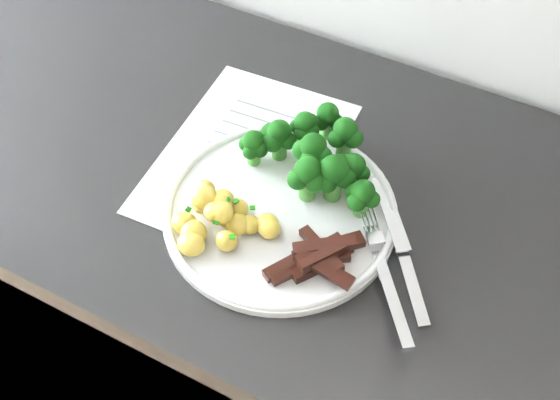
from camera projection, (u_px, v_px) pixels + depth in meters
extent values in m
cube|color=black|center=(334.00, 354.00, 1.23)|extent=(2.28, 0.57, 0.86)
cube|color=white|center=(247.00, 157.00, 0.94)|extent=(0.24, 0.32, 0.00)
cube|color=slate|center=(283.00, 115.00, 0.99)|extent=(0.15, 0.01, 0.00)
cube|color=slate|center=(275.00, 124.00, 0.98)|extent=(0.14, 0.01, 0.00)
cube|color=slate|center=(266.00, 134.00, 0.97)|extent=(0.14, 0.01, 0.00)
cube|color=slate|center=(257.00, 145.00, 0.95)|extent=(0.13, 0.01, 0.00)
cube|color=slate|center=(248.00, 155.00, 0.94)|extent=(0.12, 0.01, 0.00)
cylinder|color=white|center=(280.00, 212.00, 0.88)|extent=(0.30, 0.30, 0.01)
torus|color=white|center=(280.00, 209.00, 0.87)|extent=(0.29, 0.29, 0.01)
cylinder|color=#367027|center=(312.00, 164.00, 0.89)|extent=(0.02, 0.02, 0.03)
sphere|color=black|center=(322.00, 156.00, 0.87)|extent=(0.03, 0.03, 0.03)
sphere|color=black|center=(316.00, 145.00, 0.88)|extent=(0.02, 0.02, 0.02)
sphere|color=black|center=(303.00, 150.00, 0.87)|extent=(0.03, 0.03, 0.03)
sphere|color=black|center=(311.00, 160.00, 0.86)|extent=(0.03, 0.03, 0.03)
sphere|color=black|center=(313.00, 146.00, 0.86)|extent=(0.03, 0.03, 0.03)
cylinder|color=#367027|center=(352.00, 181.00, 0.89)|extent=(0.02, 0.02, 0.03)
sphere|color=black|center=(362.00, 174.00, 0.87)|extent=(0.02, 0.02, 0.02)
sphere|color=black|center=(350.00, 163.00, 0.88)|extent=(0.03, 0.03, 0.03)
sphere|color=black|center=(344.00, 172.00, 0.87)|extent=(0.02, 0.02, 0.02)
sphere|color=black|center=(354.00, 165.00, 0.86)|extent=(0.03, 0.03, 0.03)
cylinder|color=#367027|center=(279.00, 149.00, 0.92)|extent=(0.02, 0.02, 0.03)
sphere|color=black|center=(288.00, 141.00, 0.90)|extent=(0.02, 0.02, 0.02)
sphere|color=black|center=(283.00, 131.00, 0.91)|extent=(0.02, 0.02, 0.02)
sphere|color=black|center=(271.00, 133.00, 0.91)|extent=(0.03, 0.03, 0.03)
sphere|color=black|center=(273.00, 142.00, 0.90)|extent=(0.03, 0.03, 0.03)
sphere|color=black|center=(279.00, 132.00, 0.89)|extent=(0.03, 0.03, 0.03)
cylinder|color=#367027|center=(344.00, 146.00, 0.91)|extent=(0.02, 0.02, 0.03)
sphere|color=black|center=(353.00, 139.00, 0.89)|extent=(0.03, 0.03, 0.03)
sphere|color=black|center=(345.00, 127.00, 0.90)|extent=(0.03, 0.03, 0.03)
sphere|color=black|center=(337.00, 139.00, 0.89)|extent=(0.02, 0.02, 0.02)
sphere|color=black|center=(345.00, 129.00, 0.88)|extent=(0.03, 0.03, 0.03)
cylinder|color=#367027|center=(305.00, 137.00, 0.92)|extent=(0.02, 0.02, 0.02)
sphere|color=black|center=(311.00, 132.00, 0.90)|extent=(0.02, 0.02, 0.02)
sphere|color=black|center=(310.00, 122.00, 0.91)|extent=(0.02, 0.02, 0.02)
sphere|color=black|center=(297.00, 126.00, 0.91)|extent=(0.02, 0.02, 0.02)
sphere|color=black|center=(301.00, 133.00, 0.90)|extent=(0.02, 0.02, 0.02)
sphere|color=black|center=(305.00, 122.00, 0.90)|extent=(0.03, 0.03, 0.03)
cylinder|color=#367027|center=(361.00, 206.00, 0.86)|extent=(0.02, 0.02, 0.03)
sphere|color=black|center=(371.00, 199.00, 0.84)|extent=(0.02, 0.02, 0.02)
sphere|color=black|center=(366.00, 190.00, 0.85)|extent=(0.02, 0.02, 0.02)
sphere|color=black|center=(354.00, 192.00, 0.85)|extent=(0.02, 0.02, 0.02)
sphere|color=black|center=(357.00, 202.00, 0.84)|extent=(0.02, 0.02, 0.02)
sphere|color=black|center=(363.00, 191.00, 0.84)|extent=(0.03, 0.03, 0.03)
cylinder|color=#367027|center=(254.00, 155.00, 0.91)|extent=(0.02, 0.02, 0.02)
sphere|color=black|center=(260.00, 150.00, 0.90)|extent=(0.02, 0.02, 0.02)
sphere|color=black|center=(257.00, 140.00, 0.90)|extent=(0.02, 0.02, 0.02)
sphere|color=black|center=(246.00, 144.00, 0.90)|extent=(0.02, 0.02, 0.02)
sphere|color=black|center=(250.00, 152.00, 0.89)|extent=(0.02, 0.02, 0.02)
sphere|color=black|center=(253.00, 141.00, 0.89)|extent=(0.03, 0.03, 0.03)
cylinder|color=#367027|center=(307.00, 188.00, 0.88)|extent=(0.02, 0.02, 0.03)
sphere|color=black|center=(316.00, 182.00, 0.85)|extent=(0.03, 0.03, 0.03)
sphere|color=black|center=(307.00, 168.00, 0.87)|extent=(0.02, 0.02, 0.02)
sphere|color=black|center=(298.00, 179.00, 0.85)|extent=(0.03, 0.03, 0.03)
sphere|color=black|center=(308.00, 170.00, 0.85)|extent=(0.04, 0.04, 0.04)
cylinder|color=#367027|center=(333.00, 188.00, 0.87)|extent=(0.02, 0.02, 0.03)
sphere|color=black|center=(345.00, 178.00, 0.85)|extent=(0.03, 0.03, 0.03)
sphere|color=black|center=(338.00, 167.00, 0.86)|extent=(0.03, 0.03, 0.03)
sphere|color=black|center=(325.00, 169.00, 0.86)|extent=(0.03, 0.03, 0.03)
sphere|color=black|center=(328.00, 183.00, 0.85)|extent=(0.02, 0.02, 0.02)
sphere|color=black|center=(334.00, 169.00, 0.85)|extent=(0.04, 0.04, 0.04)
cylinder|color=#367027|center=(327.00, 129.00, 0.94)|extent=(0.02, 0.02, 0.03)
sphere|color=black|center=(336.00, 121.00, 0.93)|extent=(0.02, 0.02, 0.02)
sphere|color=black|center=(327.00, 113.00, 0.93)|extent=(0.02, 0.02, 0.02)
sphere|color=black|center=(321.00, 123.00, 0.92)|extent=(0.02, 0.02, 0.02)
sphere|color=black|center=(328.00, 114.00, 0.92)|extent=(0.03, 0.03, 0.03)
ellipsoid|color=#DAC04D|center=(238.00, 209.00, 0.86)|extent=(0.03, 0.03, 0.03)
ellipsoid|color=#DAC04D|center=(224.00, 200.00, 0.87)|extent=(0.03, 0.03, 0.02)
ellipsoid|color=#DAC04D|center=(238.00, 224.00, 0.84)|extent=(0.03, 0.03, 0.03)
ellipsoid|color=#DAC04D|center=(227.00, 241.00, 0.83)|extent=(0.03, 0.03, 0.03)
ellipsoid|color=#DAC04D|center=(202.00, 204.00, 0.87)|extent=(0.03, 0.03, 0.02)
ellipsoid|color=#DAC04D|center=(215.00, 206.00, 0.86)|extent=(0.03, 0.03, 0.02)
ellipsoid|color=#DAC04D|center=(268.00, 224.00, 0.85)|extent=(0.03, 0.03, 0.02)
ellipsoid|color=#DAC04D|center=(222.00, 214.00, 0.86)|extent=(0.03, 0.03, 0.02)
ellipsoid|color=#DAC04D|center=(227.00, 218.00, 0.85)|extent=(0.03, 0.03, 0.02)
ellipsoid|color=#DAC04D|center=(205.00, 203.00, 0.87)|extent=(0.03, 0.03, 0.02)
ellipsoid|color=#DAC04D|center=(192.00, 244.00, 0.83)|extent=(0.03, 0.03, 0.03)
ellipsoid|color=#DAC04D|center=(216.00, 212.00, 0.84)|extent=(0.03, 0.03, 0.03)
ellipsoid|color=#DAC04D|center=(194.00, 232.00, 0.84)|extent=(0.03, 0.03, 0.03)
ellipsoid|color=#DAC04D|center=(249.00, 224.00, 0.85)|extent=(0.03, 0.03, 0.02)
ellipsoid|color=#DAC04D|center=(206.00, 189.00, 0.88)|extent=(0.03, 0.02, 0.02)
ellipsoid|color=#DAC04D|center=(223.00, 199.00, 0.85)|extent=(0.03, 0.03, 0.02)
ellipsoid|color=#DAC04D|center=(269.00, 229.00, 0.84)|extent=(0.03, 0.03, 0.02)
ellipsoid|color=#DAC04D|center=(185.00, 223.00, 0.84)|extent=(0.03, 0.03, 0.03)
ellipsoid|color=#DAC04D|center=(221.00, 203.00, 0.85)|extent=(0.03, 0.03, 0.02)
ellipsoid|color=#DAC04D|center=(222.00, 212.00, 0.84)|extent=(0.03, 0.03, 0.03)
ellipsoid|color=#DAC04D|center=(204.00, 197.00, 0.85)|extent=(0.03, 0.03, 0.03)
cube|color=#136008|center=(227.00, 200.00, 0.84)|extent=(0.01, 0.01, 0.00)
cube|color=#136008|center=(226.00, 199.00, 0.84)|extent=(0.01, 0.01, 0.00)
cube|color=#136008|center=(196.00, 204.00, 0.84)|extent=(0.01, 0.01, 0.00)
cube|color=#136008|center=(210.00, 191.00, 0.85)|extent=(0.01, 0.01, 0.00)
cube|color=#136008|center=(216.00, 222.00, 0.83)|extent=(0.01, 0.01, 0.00)
cube|color=#136008|center=(217.00, 202.00, 0.84)|extent=(0.01, 0.01, 0.00)
cube|color=#136008|center=(224.00, 217.00, 0.83)|extent=(0.01, 0.01, 0.00)
cube|color=#136008|center=(252.00, 208.00, 0.83)|extent=(0.01, 0.01, 0.00)
cube|color=#136008|center=(223.00, 202.00, 0.84)|extent=(0.01, 0.01, 0.00)
cube|color=#136008|center=(227.00, 194.00, 0.85)|extent=(0.01, 0.01, 0.00)
cube|color=#136008|center=(236.00, 201.00, 0.85)|extent=(0.01, 0.01, 0.00)
cube|color=#136008|center=(200.00, 193.00, 0.85)|extent=(0.01, 0.01, 0.00)
cube|color=#136008|center=(232.00, 237.00, 0.81)|extent=(0.01, 0.01, 0.00)
cube|color=#136008|center=(188.00, 209.00, 0.83)|extent=(0.01, 0.01, 0.00)
cube|color=black|center=(291.00, 263.00, 0.82)|extent=(0.05, 0.07, 0.01)
cube|color=black|center=(326.00, 254.00, 0.83)|extent=(0.06, 0.06, 0.02)
cube|color=black|center=(318.00, 266.00, 0.81)|extent=(0.05, 0.06, 0.01)
cube|color=black|center=(321.00, 257.00, 0.82)|extent=(0.07, 0.05, 0.01)
cube|color=black|center=(337.00, 245.00, 0.83)|extent=(0.06, 0.06, 0.01)
cube|color=black|center=(298.00, 266.00, 0.81)|extent=(0.05, 0.07, 0.01)
cube|color=black|center=(324.00, 246.00, 0.82)|extent=(0.07, 0.06, 0.02)
cube|color=black|center=(325.00, 255.00, 0.81)|extent=(0.05, 0.07, 0.02)
cube|color=black|center=(319.00, 250.00, 0.82)|extent=(0.04, 0.06, 0.01)
cube|color=black|center=(329.00, 271.00, 0.80)|extent=(0.06, 0.02, 0.01)
cube|color=black|center=(321.00, 250.00, 0.82)|extent=(0.07, 0.05, 0.02)
cube|color=silver|center=(392.00, 297.00, 0.79)|extent=(0.09, 0.12, 0.02)
cube|color=silver|center=(374.00, 235.00, 0.84)|extent=(0.03, 0.04, 0.01)
cylinder|color=silver|center=(375.00, 215.00, 0.85)|extent=(0.03, 0.04, 0.00)
cylinder|color=silver|center=(371.00, 216.00, 0.85)|extent=(0.03, 0.04, 0.00)
cylinder|color=silver|center=(367.00, 216.00, 0.85)|extent=(0.03, 0.04, 0.00)
cylinder|color=silver|center=(363.00, 217.00, 0.85)|extent=(0.03, 0.04, 0.00)
cube|color=silver|center=(391.00, 213.00, 0.86)|extent=(0.09, 0.11, 0.01)
cube|color=silver|center=(412.00, 287.00, 0.81)|extent=(0.07, 0.09, 0.02)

